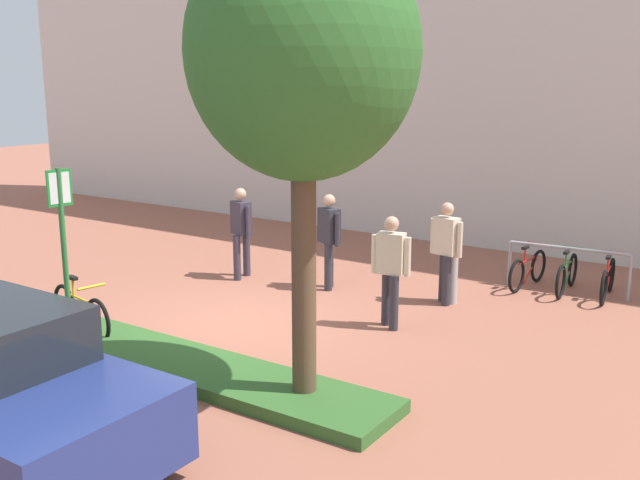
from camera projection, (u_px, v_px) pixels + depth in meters
name	position (u px, v px, depth m)	size (l,w,h in m)	color
ground_plane	(236.00, 324.00, 11.18)	(60.00, 60.00, 0.00)	#9E5B47
building_facade	(451.00, 20.00, 16.30)	(28.00, 1.20, 10.00)	silver
planter_strip	(156.00, 357.00, 9.66)	(7.00, 1.10, 0.16)	#336028
tree_sidewalk	(303.00, 54.00, 7.63)	(2.51, 2.51, 5.37)	brown
parking_sign_post	(62.00, 229.00, 10.28)	(0.09, 0.36, 2.49)	#2D7238
bike_at_sign	(81.00, 312.00, 10.68)	(1.66, 0.48, 0.86)	black
bike_rack_cluster	(567.00, 273.00, 12.78)	(2.11, 1.63, 0.83)	#99999E
bollard_steel	(453.00, 278.00, 12.12)	(0.16, 0.16, 0.90)	#ADADB2
person_suited_dark	(241.00, 227.00, 13.59)	(0.58, 0.49, 1.72)	#383342
person_casual_tan	(391.00, 265.00, 10.84)	(0.60, 0.31, 1.72)	#2D2D38
person_suited_navy	(329.00, 235.00, 12.88)	(0.57, 0.38, 1.72)	#2D2D38
person_shirt_blue	(446.00, 246.00, 12.03)	(0.60, 0.35, 1.72)	#2D2D38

